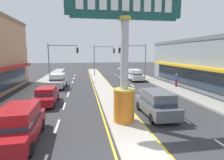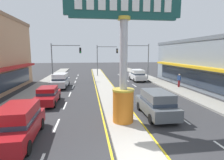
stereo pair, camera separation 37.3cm
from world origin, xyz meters
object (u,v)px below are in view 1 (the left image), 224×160
(storefront_right, at_px, (220,64))
(suv_near_right_lane, at_px, (58,81))
(traffic_light_right_side, at_px, (136,56))
(district_sign, at_px, (124,62))
(traffic_light_median_far, at_px, (102,55))
(sedan_near_left_lane, at_px, (46,96))
(pedestrian_near_kerb, at_px, (176,79))
(traffic_light_left_side, at_px, (60,56))
(suv_far_right_lane, at_px, (19,124))
(suv_far_left_oncoming, at_px, (135,75))
(suv_mid_left_lane, at_px, (156,103))

(storefront_right, distance_m, suv_near_right_lane, 21.49)
(traffic_light_right_side, distance_m, suv_near_right_lane, 13.67)
(district_sign, bearing_deg, traffic_light_median_far, 87.37)
(storefront_right, bearing_deg, sedan_near_left_lane, -169.73)
(storefront_right, relative_size, traffic_light_median_far, 3.99)
(sedan_near_left_lane, distance_m, pedestrian_near_kerb, 16.60)
(district_sign, xyz_separation_m, sedan_near_left_lane, (-6.03, 5.55, -3.29))
(sedan_near_left_lane, bearing_deg, storefront_right, 10.27)
(traffic_light_left_side, bearing_deg, district_sign, -71.53)
(pedestrian_near_kerb, bearing_deg, traffic_light_left_side, 152.96)
(traffic_light_left_side, relative_size, pedestrian_near_kerb, 3.55)
(suv_far_right_lane, relative_size, suv_far_left_oncoming, 1.01)
(suv_mid_left_lane, distance_m, suv_far_left_oncoming, 16.96)
(suv_near_right_lane, height_order, suv_mid_left_lane, same)
(sedan_near_left_lane, distance_m, suv_far_left_oncoming, 17.09)
(district_sign, bearing_deg, traffic_light_right_side, 70.92)
(traffic_light_right_side, bearing_deg, storefront_right, -45.75)
(traffic_light_right_side, bearing_deg, suv_near_right_lane, -158.31)
(traffic_light_median_far, bearing_deg, suv_near_right_lane, -123.41)
(district_sign, xyz_separation_m, suv_far_right_lane, (-6.03, -1.57, -3.10))
(suv_near_right_lane, bearing_deg, traffic_light_left_side, 92.97)
(district_sign, height_order, suv_far_right_lane, district_sign)
(sedan_near_left_lane, height_order, suv_far_left_oncoming, suv_far_left_oncoming)
(traffic_light_right_side, height_order, suv_far_left_oncoming, traffic_light_right_side)
(suv_far_left_oncoming, bearing_deg, traffic_light_left_side, 174.31)
(suv_near_right_lane, distance_m, pedestrian_near_kerb, 16.00)
(traffic_light_median_far, relative_size, sedan_near_left_lane, 1.44)
(suv_near_right_lane, bearing_deg, storefront_right, -10.74)
(suv_near_right_lane, xyz_separation_m, suv_far_right_lane, (-0.01, -14.91, 0.00))
(traffic_light_left_side, distance_m, sedan_near_left_lane, 13.78)
(suv_far_left_oncoming, bearing_deg, traffic_light_median_far, 127.15)
(traffic_light_left_side, height_order, pedestrian_near_kerb, traffic_light_left_side)
(storefront_right, bearing_deg, traffic_light_median_far, 133.13)
(suv_near_right_lane, relative_size, sedan_near_left_lane, 1.08)
(traffic_light_left_side, bearing_deg, suv_far_left_oncoming, -5.69)
(traffic_light_right_side, relative_size, suv_far_left_oncoming, 1.35)
(storefront_right, distance_m, suv_mid_left_lane, 14.99)
(district_sign, distance_m, traffic_light_median_far, 24.18)
(district_sign, bearing_deg, sedan_near_left_lane, 137.33)
(traffic_light_left_side, xyz_separation_m, pedestrian_near_kerb, (16.07, -8.20, -3.08))
(suv_far_right_lane, height_order, suv_mid_left_lane, same)
(district_sign, distance_m, traffic_light_left_side, 19.92)
(storefront_right, height_order, pedestrian_near_kerb, storefront_right)
(sedan_near_left_lane, bearing_deg, suv_mid_left_lane, -27.34)
(district_sign, relative_size, suv_mid_left_lane, 1.79)
(suv_far_right_lane, xyz_separation_m, sedan_near_left_lane, (0.00, 7.12, -0.20))
(storefront_right, xyz_separation_m, sedan_near_left_lane, (-21.00, -3.80, -2.51))
(traffic_light_right_side, bearing_deg, suv_far_left_oncoming, -116.13)
(district_sign, distance_m, sedan_near_left_lane, 8.83)
(storefront_right, bearing_deg, suv_far_right_lane, -152.51)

